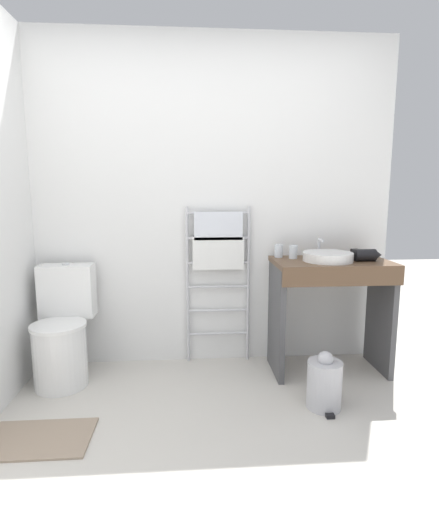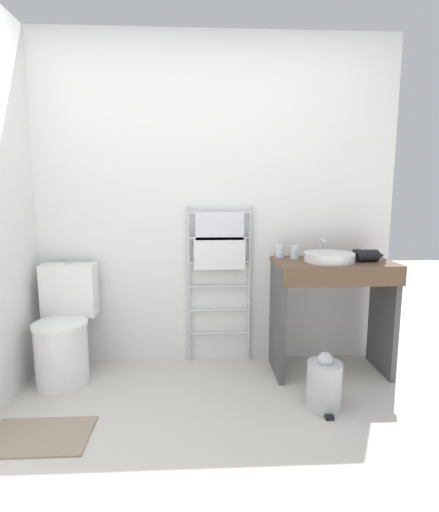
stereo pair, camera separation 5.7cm
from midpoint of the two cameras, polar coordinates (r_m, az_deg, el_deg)
ground_plane at (r=2.02m, az=-0.07°, el=-32.01°), size 12.00×12.00×0.00m
wall_back at (r=3.11m, az=-2.24°, el=7.50°), size 2.84×0.12×2.48m
toilet at (r=3.06m, az=-22.02°, el=-10.26°), size 0.38×0.52×0.82m
towel_radiator at (r=3.04m, az=-0.72°, el=0.46°), size 0.50×0.06×1.22m
vanity_counter at (r=3.04m, az=15.06°, el=-5.90°), size 0.83×0.49×0.84m
sink_basin at (r=2.95m, az=14.68°, el=-0.06°), size 0.35×0.35×0.06m
faucet at (r=3.12m, az=13.59°, el=1.54°), size 0.02×0.10×0.14m
cup_near_wall at (r=3.04m, az=7.92°, el=0.73°), size 0.06×0.06×0.10m
cup_near_edge at (r=3.00m, az=9.95°, el=0.57°), size 0.06×0.06×0.10m
hair_dryer at (r=3.04m, az=19.66°, el=0.16°), size 0.20×0.17×0.09m
trash_bin at (r=2.67m, az=14.14°, el=-17.21°), size 0.21×0.25×0.37m
bath_mat at (r=2.59m, az=-25.02°, el=-22.61°), size 0.56×0.36×0.01m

